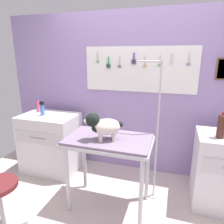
# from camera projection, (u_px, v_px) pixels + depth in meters

# --- Properties ---
(rear_wall_panel) EXTENTS (4.00, 0.11, 2.30)m
(rear_wall_panel) POSITION_uv_depth(u_px,v_px,m) (134.00, 95.00, 2.94)
(rear_wall_panel) COLOR #9980B8
(rear_wall_panel) RESTS_ON ground
(grooming_table) EXTENTS (0.93, 0.56, 0.85)m
(grooming_table) POSITION_uv_depth(u_px,v_px,m) (109.00, 146.00, 2.22)
(grooming_table) COLOR #B7B7BC
(grooming_table) RESTS_ON ground
(grooming_arm) EXTENTS (0.29, 0.11, 1.66)m
(grooming_arm) POSITION_uv_depth(u_px,v_px,m) (156.00, 139.00, 2.36)
(grooming_arm) COLOR #B7B7BC
(grooming_arm) RESTS_ON ground
(dog) EXTENTS (0.40, 0.29, 0.30)m
(dog) POSITION_uv_depth(u_px,v_px,m) (103.00, 126.00, 2.11)
(dog) COLOR silver
(dog) RESTS_ON grooming_table
(counter_left) EXTENTS (0.80, 0.58, 0.88)m
(counter_left) POSITION_uv_depth(u_px,v_px,m) (51.00, 143.00, 3.06)
(counter_left) COLOR silver
(counter_left) RESTS_ON ground
(shampoo_bottle) EXTENTS (0.05, 0.05, 0.22)m
(shampoo_bottle) POSITION_uv_depth(u_px,v_px,m) (38.00, 106.00, 3.08)
(shampoo_bottle) COLOR #D0526E
(shampoo_bottle) RESTS_ON counter_left
(pump_bottle_white) EXTENTS (0.06, 0.06, 0.20)m
(pump_bottle_white) POSITION_uv_depth(u_px,v_px,m) (42.00, 109.00, 2.92)
(pump_bottle_white) COLOR #4177BD
(pump_bottle_white) RESTS_ON counter_left
(soda_bottle) EXTENTS (0.08, 0.08, 0.28)m
(soda_bottle) POSITION_uv_depth(u_px,v_px,m) (221.00, 126.00, 2.11)
(soda_bottle) COLOR #44231A
(soda_bottle) RESTS_ON cabinet_right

